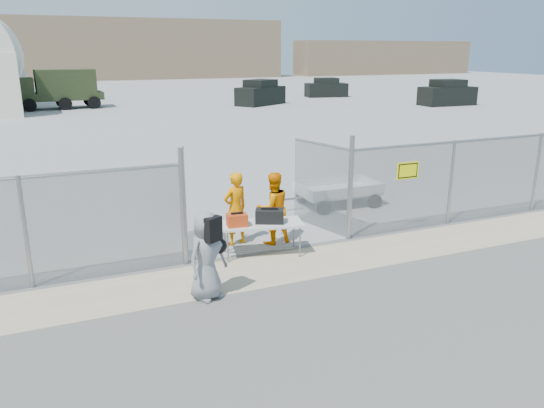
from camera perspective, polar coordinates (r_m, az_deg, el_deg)
name	(u,v)px	position (r m, az deg, el deg)	size (l,w,h in m)	color
ground	(312,285)	(10.44, 4.33, -8.66)	(160.00, 160.00, 0.00)	#555555
tarmac_inside	(98,101)	(50.77, -18.19, 10.50)	(160.00, 80.00, 0.01)	gray
dirt_strip	(290,266)	(11.25, 2.00, -6.67)	(44.00, 1.60, 0.01)	tan
distant_hills	(106,49)	(86.90, -17.38, 15.61)	(140.00, 6.00, 9.00)	#7F684F
chain_link_fence	(272,204)	(11.75, 0.00, 0.00)	(40.00, 0.20, 2.20)	gray
folding_table	(262,239)	(11.71, -1.09, -3.79)	(1.78, 0.74, 0.75)	silver
orange_bag	(237,220)	(11.35, -3.78, -1.74)	(0.43, 0.29, 0.27)	red
black_duffel	(270,216)	(11.57, -0.26, -1.29)	(0.61, 0.36, 0.29)	black
security_worker_left	(235,209)	(12.24, -3.95, -0.51)	(0.63, 0.42, 1.73)	#FB8900
security_worker_right	(273,208)	(12.30, 0.10, -0.45)	(0.83, 0.65, 1.71)	#FB8900
visitor	(207,256)	(9.65, -7.05, -5.54)	(0.81, 0.53, 1.65)	gray
utility_trailer	(338,193)	(15.57, 7.15, 1.16)	(3.03, 1.56, 0.74)	silver
military_truck	(60,89)	(44.69, -21.88, 11.38)	(6.21, 2.29, 2.96)	#29351A
parked_vehicle_near	(260,93)	(44.62, -1.25, 11.88)	(4.43, 2.00, 2.00)	black
parked_vehicle_mid	(326,88)	(52.67, 5.85, 12.34)	(3.91, 1.77, 1.77)	black
parked_vehicle_far	(447,93)	(46.54, 18.35, 11.29)	(4.50, 2.04, 2.04)	black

